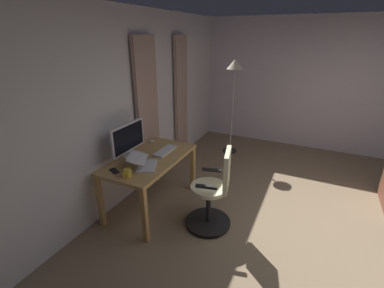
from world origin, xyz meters
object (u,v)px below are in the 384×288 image
(computer_mouse, at_px, (152,141))
(mug_tea, at_px, (127,173))
(desk, at_px, (150,164))
(office_chair, at_px, (214,192))
(floor_lamp, at_px, (234,79))
(laptop, at_px, (143,163))
(cell_phone_face_up, at_px, (114,171))
(computer_keyboard, at_px, (165,151))
(computer_monitor, at_px, (128,139))

(computer_mouse, distance_m, mug_tea, 1.03)
(desk, relative_size, office_chair, 1.29)
(mug_tea, xyz_separation_m, floor_lamp, (-2.78, 0.32, 0.67))
(laptop, distance_m, computer_mouse, 0.78)
(office_chair, height_order, floor_lamp, floor_lamp)
(desk, distance_m, cell_phone_face_up, 0.53)
(computer_keyboard, bearing_deg, computer_monitor, -45.17)
(computer_keyboard, bearing_deg, computer_mouse, -119.81)
(desk, distance_m, floor_lamp, 2.42)
(desk, relative_size, computer_mouse, 13.16)
(computer_keyboard, xyz_separation_m, floor_lamp, (-2.00, 0.30, 0.70))
(desk, xyz_separation_m, floor_lamp, (-2.24, 0.39, 0.81))
(computer_keyboard, bearing_deg, desk, -19.70)
(office_chair, relative_size, mug_tea, 7.88)
(computer_monitor, distance_m, computer_mouse, 0.58)
(computer_keyboard, height_order, floor_lamp, floor_lamp)
(computer_monitor, height_order, computer_mouse, computer_monitor)
(office_chair, relative_size, computer_mouse, 10.20)
(floor_lamp, bearing_deg, cell_phone_face_up, -11.21)
(computer_monitor, xyz_separation_m, computer_keyboard, (-0.33, 0.33, -0.24))
(computer_monitor, xyz_separation_m, laptop, (0.16, 0.33, -0.20))
(mug_tea, bearing_deg, office_chair, 120.89)
(office_chair, bearing_deg, desk, 75.28)
(computer_keyboard, distance_m, laptop, 0.50)
(office_chair, height_order, laptop, office_chair)
(laptop, distance_m, mug_tea, 0.28)
(cell_phone_face_up, bearing_deg, computer_keyboard, -173.65)
(desk, bearing_deg, office_chair, 88.48)
(desk, relative_size, mug_tea, 10.16)
(desk, relative_size, computer_monitor, 2.16)
(office_chair, height_order, computer_monitor, computer_monitor)
(computer_keyboard, distance_m, computer_mouse, 0.41)
(cell_phone_face_up, bearing_deg, mug_tea, 105.09)
(desk, distance_m, computer_keyboard, 0.28)
(laptop, bearing_deg, computer_keyboard, 154.80)
(office_chair, relative_size, computer_monitor, 1.67)
(laptop, xyz_separation_m, cell_phone_face_up, (0.24, -0.24, -0.05))
(office_chair, relative_size, computer_keyboard, 2.52)
(computer_mouse, distance_m, floor_lamp, 2.04)
(computer_mouse, bearing_deg, cell_phone_face_up, 6.55)
(office_chair, distance_m, laptop, 0.91)
(floor_lamp, bearing_deg, desk, -9.76)
(desk, distance_m, office_chair, 0.93)
(office_chair, distance_m, floor_lamp, 2.53)
(computer_mouse, height_order, floor_lamp, floor_lamp)
(cell_phone_face_up, bearing_deg, computer_monitor, -142.96)
(desk, height_order, computer_mouse, computer_mouse)
(floor_lamp, bearing_deg, office_chair, 13.05)
(laptop, bearing_deg, floor_lamp, 148.28)
(cell_phone_face_up, bearing_deg, desk, -172.94)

